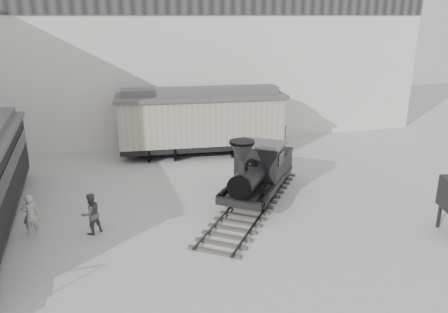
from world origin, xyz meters
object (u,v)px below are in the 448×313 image
object	(u,v)px
boxcar	(201,120)
locomotive	(257,175)
visitor_a	(31,215)
visitor_b	(91,214)

from	to	relation	value
boxcar	locomotive	bearing A→B (deg)	-78.20
locomotive	boxcar	distance (m)	7.54
visitor_a	visitor_b	size ratio (longest dim) A/B	1.00
boxcar	visitor_a	world-z (taller)	boxcar
visitor_a	visitor_b	distance (m)	2.23
visitor_a	locomotive	bearing A→B (deg)	-177.09
locomotive	boxcar	xyz separation A→B (m)	(-0.86, 7.43, 0.90)
visitor_b	locomotive	bearing A→B (deg)	160.16
boxcar	visitor_a	size ratio (longest dim) A/B	6.15
locomotive	boxcar	size ratio (longest dim) A/B	0.86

